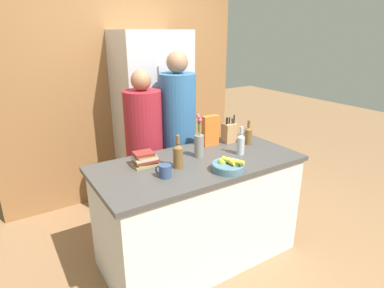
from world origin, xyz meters
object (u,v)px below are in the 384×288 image
Objects in this scene: cereal_box at (210,131)px; bottle_wine at (241,143)px; coffee_mug at (165,171)px; bottle_vinegar at (178,155)px; flower_vase at (199,143)px; person_at_sink at (144,145)px; bottle_oil at (248,135)px; refrigerator at (153,120)px; book_stack at (145,159)px; fruit_bowl at (228,166)px; knife_block at (229,132)px; person_in_blue at (178,130)px.

bottle_wine is at bearing -75.99° from cereal_box.
coffee_mug is 0.44× the size of bottle_vinegar.
bottle_wine is at bearing -3.74° from bottle_vinegar.
flower_vase is 0.23× the size of person_at_sink.
bottle_vinegar is at bearing 30.42° from coffee_mug.
cereal_box is 0.17× the size of person_at_sink.
bottle_wine is (-0.23, -0.17, 0.01)m from bottle_oil.
bottle_vinegar is at bearing -107.21° from refrigerator.
refrigerator is at bearing 98.03° from cereal_box.
flower_vase is 0.48m from book_stack.
book_stack is (-0.72, -0.12, -0.09)m from cereal_box.
bottle_wine is (0.34, -0.15, -0.03)m from flower_vase.
bottle_wine is 0.94m from person_at_sink.
cereal_box is at bearing 104.01° from bottle_wine.
knife_block is at bearing 50.88° from fruit_bowl.
person_at_sink reaches higher than bottle_oil.
cereal_box is at bearing 29.81° from coffee_mug.
cereal_box is 1.06× the size of bottle_vinegar.
bottle_oil is (1.04, -0.05, 0.04)m from book_stack.
flower_vase is 1.51× the size of bottle_wine.
bottle_oil is 0.13× the size of person_in_blue.
flower_vase is 1.41× the size of bottle_vinegar.
fruit_bowl is at bearing -88.41° from person_in_blue.
coffee_mug is 0.07× the size of person_at_sink.
coffee_mug is at bearing -149.58° from bottle_vinegar.
book_stack is 1.04m from bottle_oil.
person_in_blue is (-0.33, 0.41, -0.03)m from knife_block.
coffee_mug is at bearing -112.46° from refrigerator.
bottle_vinegar reaches higher than fruit_bowl.
knife_block is at bearing 19.82° from flower_vase.
flower_vase is (-0.03, 0.36, 0.09)m from fruit_bowl.
bottle_vinegar is 1.07× the size of bottle_wine.
coffee_mug is (-0.56, -1.34, -0.00)m from refrigerator.
refrigerator is 1.45m from coffee_mug.
bottle_oil is at bearing -2.75° from book_stack.
person_at_sink reaches higher than cereal_box.
knife_block is 0.21m from cereal_box.
knife_block reaches higher than fruit_bowl.
refrigerator is at bearing 112.04° from bottle_oil.
refrigerator is at bearing 86.62° from fruit_bowl.
cereal_box is (0.13, -0.95, 0.09)m from refrigerator.
bottle_wine is at bearing -80.39° from refrigerator.
fruit_bowl is (-0.09, -1.50, -0.01)m from refrigerator.
person_in_blue is (0.37, -0.02, 0.09)m from person_at_sink.
coffee_mug is 0.28m from book_stack.
cereal_box is at bearing 173.09° from knife_block.
person_in_blue reaches higher than flower_vase.
flower_vase is (-0.12, -1.14, 0.07)m from refrigerator.
coffee_mug is at bearing -175.52° from bottle_wine.
coffee_mug is 0.07× the size of person_in_blue.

